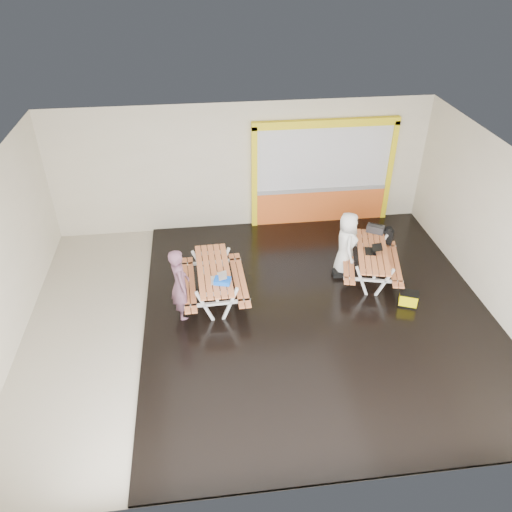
{
  "coord_description": "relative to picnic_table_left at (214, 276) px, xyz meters",
  "views": [
    {
      "loc": [
        -1.13,
        -8.16,
        7.11
      ],
      "look_at": [
        0.0,
        0.9,
        1.0
      ],
      "focal_mm": 34.77,
      "sensor_mm": 36.0,
      "label": 1
    }
  ],
  "objects": [
    {
      "name": "kiosk",
      "position": [
        3.16,
        3.17,
        0.82
      ],
      "size": [
        3.88,
        0.16,
        3.0
      ],
      "color": "orange",
      "rests_on": "room"
    },
    {
      "name": "laptop_right",
      "position": [
        3.72,
        0.31,
        0.2
      ],
      "size": [
        0.44,
        0.41,
        0.16
      ],
      "color": "black",
      "rests_on": "picnic_table_right"
    },
    {
      "name": "person_left",
      "position": [
        -0.73,
        -0.52,
        0.23
      ],
      "size": [
        0.51,
        0.68,
        1.69
      ],
      "primitive_type": "imported",
      "rotation": [
        0.0,
        0.0,
        1.76
      ],
      "color": "#664052",
      "rests_on": "deck"
    },
    {
      "name": "person_right",
      "position": [
        3.18,
        0.65,
        0.19
      ],
      "size": [
        0.61,
        0.85,
        1.64
      ],
      "primitive_type": "imported",
      "rotation": [
        0.0,
        0.0,
        1.46
      ],
      "color": "white",
      "rests_on": "deck"
    },
    {
      "name": "laptop_left",
      "position": [
        0.08,
        -0.42,
        0.24
      ],
      "size": [
        0.35,
        0.31,
        0.15
      ],
      "color": "silver",
      "rests_on": "picnic_table_left"
    },
    {
      "name": "backpack",
      "position": [
        4.36,
        1.07,
        0.09
      ],
      "size": [
        0.31,
        0.28,
        0.43
      ],
      "color": "black",
      "rests_on": "picnic_table_right"
    },
    {
      "name": "picnic_table_right",
      "position": [
        3.74,
        0.36,
        -0.03
      ],
      "size": [
        1.74,
        2.2,
        0.78
      ],
      "color": "#DE7840",
      "rests_on": "deck"
    },
    {
      "name": "dark_case",
      "position": [
        3.04,
        0.47,
        -0.51
      ],
      "size": [
        0.36,
        0.28,
        0.13
      ],
      "primitive_type": "cube",
      "rotation": [
        0.0,
        0.0,
        -0.07
      ],
      "color": "black",
      "rests_on": "deck"
    },
    {
      "name": "blue_pouch",
      "position": [
        0.16,
        -0.51,
        0.24
      ],
      "size": [
        0.39,
        0.32,
        0.1
      ],
      "primitive_type": "cube",
      "rotation": [
        0.0,
        0.0,
        -0.27
      ],
      "color": "blue",
      "rests_on": "picnic_table_left"
    },
    {
      "name": "toolbox",
      "position": [
        4.06,
        1.16,
        0.25
      ],
      "size": [
        0.46,
        0.39,
        0.24
      ],
      "color": "black",
      "rests_on": "picnic_table_right"
    },
    {
      "name": "picnic_table_left",
      "position": [
        0.0,
        0.0,
        0.0
      ],
      "size": [
        1.45,
        2.09,
        0.82
      ],
      "color": "#DE7840",
      "rests_on": "deck"
    },
    {
      "name": "fluke_bag",
      "position": [
        4.24,
        -0.83,
        -0.41
      ],
      "size": [
        0.48,
        0.4,
        0.35
      ],
      "color": "black",
      "rests_on": "deck"
    },
    {
      "name": "room",
      "position": [
        0.96,
        -0.76,
        1.12
      ],
      "size": [
        10.02,
        8.02,
        3.52
      ],
      "color": "#BDB3A0",
      "rests_on": "ground"
    },
    {
      "name": "deck",
      "position": [
        2.21,
        -0.76,
        -0.6
      ],
      "size": [
        7.5,
        7.98,
        0.05
      ],
      "primitive_type": "cube",
      "color": "black",
      "rests_on": "room"
    }
  ]
}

